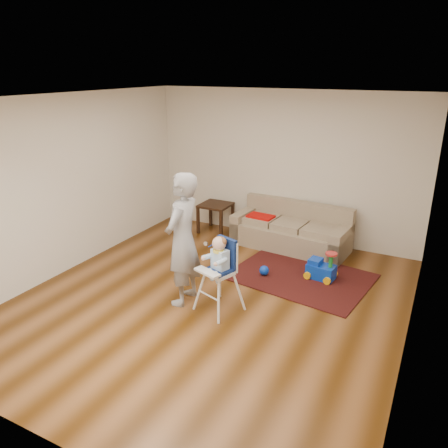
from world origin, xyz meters
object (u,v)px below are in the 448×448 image
at_px(ride_on_toy, 322,264).
at_px(high_chair, 219,275).
at_px(side_table, 216,218).
at_px(sofa, 290,227).
at_px(toy_ball, 264,270).
at_px(adult, 183,240).

xyz_separation_m(ride_on_toy, high_chair, (-0.96, -1.49, 0.26)).
bearing_deg(side_table, sofa, -4.36).
height_order(sofa, toy_ball, sofa).
xyz_separation_m(sofa, ride_on_toy, (0.83, -0.96, -0.15)).
height_order(ride_on_toy, toy_ball, ride_on_toy).
bearing_deg(side_table, adult, -70.72).
xyz_separation_m(side_table, adult, (0.90, -2.58, 0.62)).
bearing_deg(sofa, side_table, -179.40).
relative_size(side_table, adult, 0.31).
distance_m(ride_on_toy, high_chair, 1.79).
bearing_deg(toy_ball, sofa, 91.24).
distance_m(sofa, adult, 2.60).
height_order(sofa, adult, adult).
distance_m(sofa, toy_ball, 1.29).
height_order(sofa, high_chair, high_chair).
bearing_deg(side_table, ride_on_toy, -24.16).
bearing_deg(high_chair, adult, -160.26).
distance_m(side_table, ride_on_toy, 2.63).
distance_m(high_chair, adult, 0.67).
distance_m(ride_on_toy, toy_ball, 0.87).
height_order(side_table, adult, adult).
distance_m(sofa, high_chair, 2.46).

